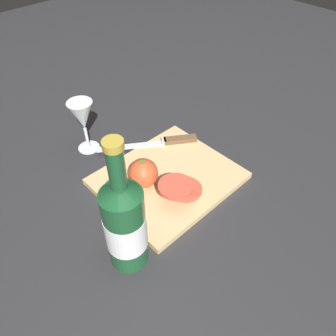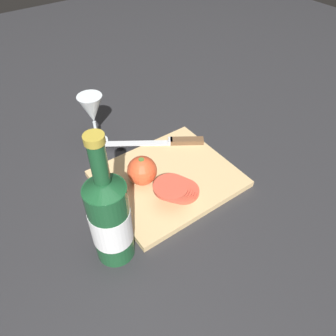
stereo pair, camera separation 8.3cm
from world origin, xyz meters
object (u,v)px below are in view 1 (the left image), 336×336
object	(u,v)px
wine_bottle	(125,225)
wine_glass	(82,117)
knife	(169,141)
tomato_slice_stack_near	(181,188)
whole_tomato	(143,173)

from	to	relation	value
wine_bottle	wine_glass	size ratio (longest dim) A/B	2.06
knife	tomato_slice_stack_near	bearing A→B (deg)	88.15
wine_glass	wine_bottle	bearing A→B (deg)	68.94
wine_glass	tomato_slice_stack_near	size ratio (longest dim) A/B	1.26
whole_tomato	tomato_slice_stack_near	xyz separation A→B (m)	(-0.04, 0.09, -0.01)
wine_bottle	wine_glass	distance (m)	0.39
wine_glass	knife	size ratio (longest dim) A/B	0.62
knife	wine_glass	bearing A→B (deg)	-8.67
wine_bottle	tomato_slice_stack_near	world-z (taller)	wine_bottle
wine_bottle	wine_glass	xyz separation A→B (m)	(-0.14, -0.36, -0.01)
wine_bottle	tomato_slice_stack_near	bearing A→B (deg)	-169.05
wine_bottle	knife	xyz separation A→B (m)	(-0.31, -0.20, -0.09)
whole_tomato	tomato_slice_stack_near	size ratio (longest dim) A/B	0.62
wine_bottle	knife	world-z (taller)	wine_bottle
wine_glass	whole_tomato	xyz separation A→B (m)	(-0.01, 0.23, -0.05)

